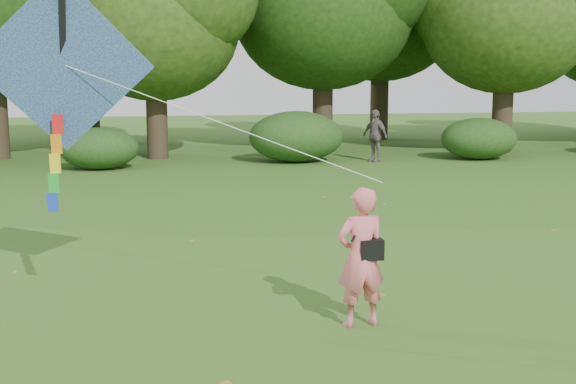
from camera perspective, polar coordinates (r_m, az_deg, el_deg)
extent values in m
plane|color=#265114|center=(8.97, 5.16, -11.45)|extent=(100.00, 100.00, 0.00)
imported|color=#E46B71|center=(9.16, 5.76, -5.16)|extent=(0.71, 0.51, 1.79)
imported|color=slate|center=(26.89, 6.88, 4.44)|extent=(0.97, 1.21, 1.93)
cube|color=black|center=(9.14, 6.55, -4.51)|extent=(0.30, 0.20, 0.26)
cylinder|color=black|center=(9.02, 5.88, -2.43)|extent=(0.33, 0.14, 0.47)
cube|color=#223197|center=(9.94, -17.38, 9.60)|extent=(2.34, 0.56, 2.29)
cube|color=black|center=(9.97, -17.36, 9.59)|extent=(0.23, 0.73, 2.05)
cylinder|color=white|center=(9.22, -5.49, 5.52)|extent=(3.90, 1.45, 1.46)
cube|color=red|center=(9.99, -17.73, 5.12)|extent=(0.14, 0.06, 0.26)
cube|color=orange|center=(10.01, -17.82, 3.62)|extent=(0.14, 0.06, 0.26)
cube|color=yellow|center=(10.04, -17.92, 2.14)|extent=(0.14, 0.06, 0.26)
cube|color=green|center=(10.08, -18.02, 0.67)|extent=(0.14, 0.06, 0.26)
cube|color=blue|center=(10.12, -18.11, -0.79)|extent=(0.14, 0.06, 0.26)
cylinder|color=#3A2D1E|center=(28.10, -10.32, 5.82)|extent=(0.80, 0.80, 3.15)
ellipsoid|color=#1E3F11|center=(28.11, -10.52, 12.62)|extent=(6.40, 6.40, 5.44)
cylinder|color=#3A2D1E|center=(30.98, 2.75, 6.74)|extent=(0.86, 0.86, 3.67)
ellipsoid|color=#1E3F11|center=(31.06, 2.81, 14.00)|extent=(7.60, 7.60, 6.46)
cylinder|color=#3A2D1E|center=(31.12, 16.58, 6.16)|extent=(0.83, 0.83, 3.43)
ellipsoid|color=#1E3F11|center=(31.16, 16.89, 12.75)|extent=(6.80, 6.80, 5.78)
cylinder|color=#3A2D1E|center=(35.68, -15.36, 6.61)|extent=(0.84, 0.84, 3.50)
ellipsoid|color=#1E3F11|center=(35.72, -15.62, 12.50)|extent=(7.00, 7.00, 5.95)
cylinder|color=#3A2D1E|center=(36.40, 7.23, 7.32)|extent=(0.90, 0.90, 4.02)
ellipsoid|color=#1E3F11|center=(36.51, 7.36, 13.85)|extent=(7.80, 7.80, 6.63)
ellipsoid|color=#264919|center=(25.33, -14.70, 3.35)|extent=(2.66, 2.09, 1.42)
ellipsoid|color=#264919|center=(26.60, 0.65, 4.40)|extent=(3.50, 2.75, 1.88)
ellipsoid|color=#264919|center=(28.41, 14.86, 4.10)|extent=(2.94, 2.31, 1.58)
cube|color=olive|center=(7.76, -4.99, -14.81)|extent=(0.14, 0.13, 0.01)
cube|color=olive|center=(10.68, 7.43, -8.07)|extent=(0.08, 0.12, 0.01)
cube|color=olive|center=(12.59, -20.72, -5.92)|extent=(0.08, 0.12, 0.01)
cube|color=olive|center=(14.07, -7.61, -3.84)|extent=(0.14, 0.14, 0.01)
cube|color=olive|center=(19.03, 2.75, -0.36)|extent=(0.10, 0.13, 0.01)
cube|color=olive|center=(18.08, 7.56, -0.93)|extent=(0.14, 0.12, 0.01)
cube|color=olive|center=(15.87, 20.18, -2.84)|extent=(0.13, 0.10, 0.01)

